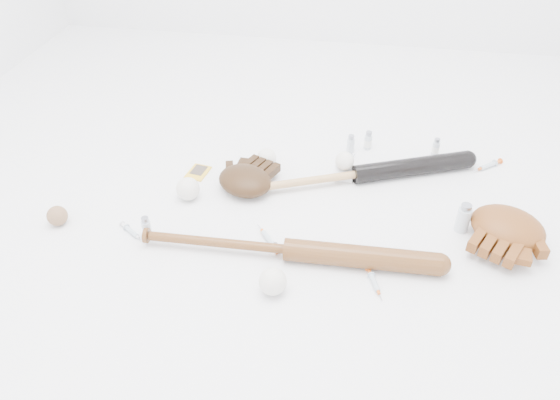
% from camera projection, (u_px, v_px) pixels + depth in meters
% --- Properties ---
extents(bat_dark, '(0.86, 0.41, 0.07)m').
position_uv_depth(bat_dark, '(357.00, 174.00, 1.92)').
color(bat_dark, black).
rests_on(bat_dark, ground).
extents(bat_wood, '(0.93, 0.09, 0.07)m').
position_uv_depth(bat_wood, '(288.00, 249.00, 1.61)').
color(bat_wood, brown).
rests_on(bat_wood, ground).
extents(glove_dark, '(0.30, 0.30, 0.08)m').
position_uv_depth(glove_dark, '(245.00, 180.00, 1.87)').
color(glove_dark, '#311E0D').
rests_on(glove_dark, ground).
extents(glove_tan, '(0.36, 0.36, 0.10)m').
position_uv_depth(glove_tan, '(508.00, 227.00, 1.67)').
color(glove_tan, brown).
rests_on(glove_tan, ground).
extents(trading_card, '(0.08, 0.10, 0.01)m').
position_uv_depth(trading_card, '(198.00, 172.00, 1.98)').
color(trading_card, gold).
rests_on(trading_card, ground).
extents(pedestal, '(0.07, 0.07, 0.04)m').
position_uv_depth(pedestal, '(344.00, 173.00, 1.95)').
color(pedestal, white).
rests_on(pedestal, ground).
extents(baseball_on_pedestal, '(0.07, 0.07, 0.07)m').
position_uv_depth(baseball_on_pedestal, '(345.00, 161.00, 1.92)').
color(baseball_on_pedestal, white).
rests_on(baseball_on_pedestal, pedestal).
extents(baseball_left, '(0.08, 0.08, 0.08)m').
position_uv_depth(baseball_left, '(188.00, 189.00, 1.84)').
color(baseball_left, white).
rests_on(baseball_left, ground).
extents(baseball_upper, '(0.07, 0.07, 0.07)m').
position_uv_depth(baseball_upper, '(267.00, 158.00, 1.99)').
color(baseball_upper, white).
rests_on(baseball_upper, ground).
extents(baseball_mid, '(0.08, 0.08, 0.08)m').
position_uv_depth(baseball_mid, '(273.00, 281.00, 1.50)').
color(baseball_mid, white).
rests_on(baseball_mid, ground).
extents(baseball_aged, '(0.06, 0.06, 0.06)m').
position_uv_depth(baseball_aged, '(57.00, 216.00, 1.74)').
color(baseball_aged, brown).
rests_on(baseball_aged, ground).
extents(syringe_0, '(0.12, 0.10, 0.02)m').
position_uv_depth(syringe_0, '(132.00, 232.00, 1.71)').
color(syringe_0, '#ADBCC6').
rests_on(syringe_0, ground).
extents(syringe_1, '(0.12, 0.14, 0.02)m').
position_uv_depth(syringe_1, '(268.00, 239.00, 1.68)').
color(syringe_1, '#ADBCC6').
rests_on(syringe_1, ground).
extents(syringe_2, '(0.08, 0.17, 0.02)m').
position_uv_depth(syringe_2, '(347.00, 165.00, 2.00)').
color(syringe_2, '#ADBCC6').
rests_on(syringe_2, ground).
extents(syringe_3, '(0.07, 0.14, 0.02)m').
position_uv_depth(syringe_3, '(375.00, 283.00, 1.54)').
color(syringe_3, '#ADBCC6').
rests_on(syringe_3, ground).
extents(syringe_4, '(0.14, 0.12, 0.02)m').
position_uv_depth(syringe_4, '(488.00, 166.00, 2.00)').
color(syringe_4, '#ADBCC6').
rests_on(syringe_4, ground).
extents(vial_0, '(0.03, 0.03, 0.07)m').
position_uv_depth(vial_0, '(436.00, 147.00, 2.05)').
color(vial_0, silver).
rests_on(vial_0, ground).
extents(vial_1, '(0.03, 0.03, 0.07)m').
position_uv_depth(vial_1, '(351.00, 144.00, 2.07)').
color(vial_1, silver).
rests_on(vial_1, ground).
extents(vial_2, '(0.03, 0.03, 0.07)m').
position_uv_depth(vial_2, '(349.00, 163.00, 1.97)').
color(vial_2, silver).
rests_on(vial_2, ground).
extents(vial_3, '(0.04, 0.04, 0.10)m').
position_uv_depth(vial_3, '(464.00, 218.00, 1.70)').
color(vial_3, silver).
rests_on(vial_3, ground).
extents(vial_4, '(0.03, 0.03, 0.07)m').
position_uv_depth(vial_4, '(146.00, 227.00, 1.69)').
color(vial_4, silver).
rests_on(vial_4, ground).
extents(vial_5, '(0.03, 0.03, 0.07)m').
position_uv_depth(vial_5, '(368.00, 140.00, 2.09)').
color(vial_5, silver).
rests_on(vial_5, ground).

